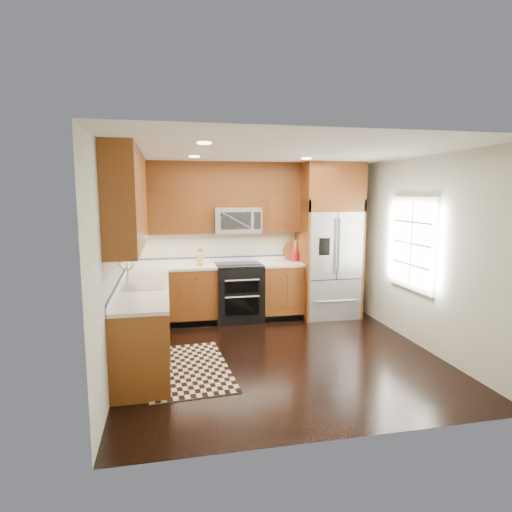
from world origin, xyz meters
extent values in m
plane|color=black|center=(0.00, 0.00, 0.00)|extent=(4.00, 4.00, 0.00)
cube|color=beige|center=(0.00, 2.00, 1.30)|extent=(4.00, 0.02, 2.60)
cube|color=beige|center=(-2.00, 0.00, 1.30)|extent=(0.02, 4.00, 2.60)
cube|color=beige|center=(2.00, 0.00, 1.30)|extent=(0.02, 4.00, 2.60)
cube|color=white|center=(1.98, 0.20, 1.40)|extent=(0.04, 1.10, 1.30)
cube|color=white|center=(1.97, 0.20, 1.40)|extent=(0.02, 0.95, 1.15)
cube|color=brown|center=(-1.31, 1.70, 0.45)|extent=(1.37, 0.60, 0.90)
cube|color=brown|center=(0.49, 1.70, 0.45)|extent=(0.72, 0.60, 0.90)
cube|color=brown|center=(-1.70, 0.20, 0.45)|extent=(0.60, 2.40, 0.90)
cube|color=silver|center=(-0.57, 1.70, 0.92)|extent=(2.85, 0.62, 0.04)
cube|color=silver|center=(-1.70, 0.20, 0.92)|extent=(0.62, 2.40, 0.04)
cube|color=brown|center=(-0.57, 1.83, 1.83)|extent=(2.85, 0.33, 0.75)
cube|color=brown|center=(-1.83, 0.20, 1.83)|extent=(0.33, 2.40, 0.75)
cube|color=brown|center=(-0.57, 1.83, 2.40)|extent=(2.85, 0.33, 0.40)
cube|color=brown|center=(-1.83, 0.20, 2.40)|extent=(0.33, 2.40, 0.40)
cube|color=black|center=(-0.25, 1.67, 0.46)|extent=(0.76, 0.64, 0.92)
cube|color=black|center=(-0.25, 1.67, 0.94)|extent=(0.76, 0.60, 0.02)
cube|color=black|center=(-0.25, 1.35, 0.62)|extent=(0.55, 0.01, 0.18)
cube|color=black|center=(-0.25, 1.35, 0.30)|extent=(0.55, 0.01, 0.28)
cylinder|color=#B2B2B7|center=(-0.25, 1.33, 0.74)|extent=(0.55, 0.02, 0.02)
cylinder|color=#B2B2B7|center=(-0.25, 1.33, 0.47)|extent=(0.55, 0.02, 0.02)
cube|color=#B2B2B7|center=(-0.25, 1.80, 1.66)|extent=(0.76, 0.40, 0.42)
cube|color=black|center=(-0.30, 1.60, 1.66)|extent=(0.50, 0.01, 0.28)
cube|color=#B2B2B7|center=(1.30, 1.63, 0.90)|extent=(0.90, 0.74, 1.80)
cube|color=black|center=(1.30, 1.26, 1.25)|extent=(0.01, 0.01, 1.08)
cube|color=black|center=(1.08, 1.25, 1.25)|extent=(0.18, 0.01, 0.28)
cube|color=brown|center=(0.83, 1.63, 1.00)|extent=(0.04, 0.74, 2.00)
cube|color=brown|center=(1.77, 1.63, 1.00)|extent=(0.04, 0.74, 2.00)
cube|color=brown|center=(1.30, 1.63, 2.20)|extent=(0.98, 0.74, 0.80)
cube|color=#B2B2B7|center=(-1.70, 0.20, 0.95)|extent=(0.50, 0.42, 0.02)
cylinder|color=#B2B2B7|center=(-1.90, 0.42, 1.08)|extent=(0.02, 0.02, 0.28)
torus|color=#B2B2B7|center=(-1.90, 0.34, 1.22)|extent=(0.18, 0.02, 0.18)
cube|color=black|center=(-1.20, -0.22, 0.01)|extent=(1.07, 1.67, 0.01)
cube|color=tan|center=(-0.87, 1.76, 1.04)|extent=(0.11, 0.15, 0.21)
cylinder|color=maroon|center=(0.75, 1.80, 1.02)|extent=(0.15, 0.15, 0.17)
cylinder|color=brown|center=(0.75, 1.91, 0.95)|extent=(0.40, 0.40, 0.02)
camera|label=1|loc=(-1.39, -5.18, 2.09)|focal=30.00mm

